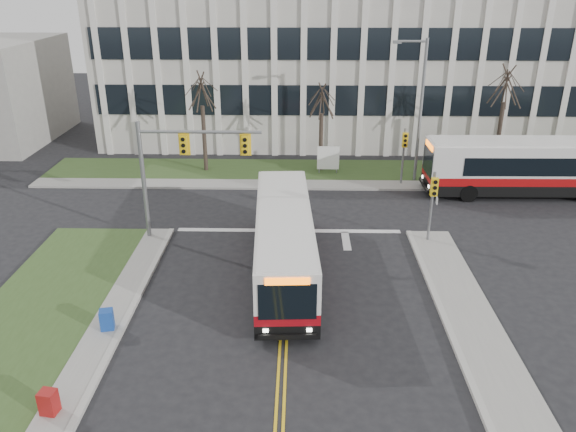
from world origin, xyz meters
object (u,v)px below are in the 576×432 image
(bus_main, at_px, (284,243))
(directory_sign, at_px, (328,158))
(newspaper_box_blue, at_px, (107,321))
(bus_cross, at_px, (531,169))
(streetlight, at_px, (419,104))
(newspaper_box_red, at_px, (49,404))

(bus_main, bearing_deg, directory_sign, 76.41)
(directory_sign, relative_size, newspaper_box_blue, 2.11)
(bus_cross, bearing_deg, newspaper_box_blue, -55.46)
(bus_cross, relative_size, newspaper_box_blue, 13.41)
(bus_main, bearing_deg, bus_cross, 31.92)
(directory_sign, xyz_separation_m, newspaper_box_blue, (-9.30, -18.74, -0.70))
(streetlight, xyz_separation_m, newspaper_box_blue, (-14.83, -17.44, -4.72))
(streetlight, height_order, newspaper_box_red, streetlight)
(bus_cross, relative_size, newspaper_box_red, 13.41)
(streetlight, xyz_separation_m, directory_sign, (-5.53, 1.30, -4.02))
(directory_sign, distance_m, newspaper_box_red, 25.20)
(newspaper_box_blue, height_order, newspaper_box_red, same)
(bus_main, height_order, bus_cross, bus_cross)
(bus_main, relative_size, bus_cross, 0.89)
(bus_main, xyz_separation_m, newspaper_box_red, (-7.04, -9.37, -1.03))
(bus_main, bearing_deg, newspaper_box_red, -129.80)
(bus_cross, bearing_deg, bus_main, -55.81)
(directory_sign, bearing_deg, newspaper_box_blue, -116.40)
(bus_cross, height_order, newspaper_box_red, bus_cross)
(directory_sign, height_order, newspaper_box_blue, directory_sign)
(streetlight, bearing_deg, directory_sign, 166.77)
(streetlight, relative_size, newspaper_box_blue, 9.68)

